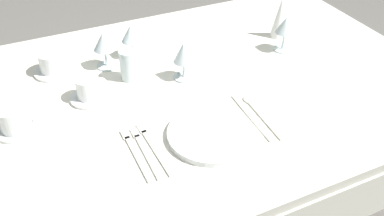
# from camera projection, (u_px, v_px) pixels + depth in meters

# --- Properties ---
(dining_table) EXTENTS (1.80, 1.11, 0.74)m
(dining_table) POSITION_uv_depth(u_px,v_px,m) (177.00, 109.00, 1.43)
(dining_table) COLOR silver
(dining_table) RESTS_ON ground
(dinner_plate) EXTENTS (0.25, 0.25, 0.02)m
(dinner_plate) POSITION_uv_depth(u_px,v_px,m) (210.00, 134.00, 1.19)
(dinner_plate) COLOR white
(dinner_plate) RESTS_ON dining_table
(fork_outer) EXTENTS (0.03, 0.23, 0.00)m
(fork_outer) POSITION_uv_depth(u_px,v_px,m) (153.00, 146.00, 1.16)
(fork_outer) COLOR beige
(fork_outer) RESTS_ON dining_table
(fork_inner) EXTENTS (0.02, 0.22, 0.00)m
(fork_inner) POSITION_uv_depth(u_px,v_px,m) (144.00, 150.00, 1.15)
(fork_inner) COLOR beige
(fork_inner) RESTS_ON dining_table
(fork_salad) EXTENTS (0.02, 0.22, 0.00)m
(fork_salad) POSITION_uv_depth(u_px,v_px,m) (135.00, 152.00, 1.14)
(fork_salad) COLOR beige
(fork_salad) RESTS_ON dining_table
(dinner_knife) EXTENTS (0.02, 0.24, 0.00)m
(dinner_knife) POSITION_uv_depth(u_px,v_px,m) (252.00, 118.00, 1.26)
(dinner_knife) COLOR beige
(dinner_knife) RESTS_ON dining_table
(spoon_soup) EXTENTS (0.03, 0.23, 0.01)m
(spoon_soup) POSITION_uv_depth(u_px,v_px,m) (258.00, 112.00, 1.29)
(spoon_soup) COLOR beige
(spoon_soup) RESTS_ON dining_table
(saucer_left) EXTENTS (0.12, 0.12, 0.01)m
(saucer_left) POSITION_uv_depth(u_px,v_px,m) (18.00, 128.00, 1.22)
(saucer_left) COLOR white
(saucer_left) RESTS_ON dining_table
(coffee_cup_left) EXTENTS (0.11, 0.09, 0.07)m
(coffee_cup_left) POSITION_uv_depth(u_px,v_px,m) (14.00, 117.00, 1.19)
(coffee_cup_left) COLOR white
(coffee_cup_left) RESTS_ON saucer_left
(saucer_right) EXTENTS (0.12, 0.12, 0.01)m
(saucer_right) POSITION_uv_depth(u_px,v_px,m) (90.00, 97.00, 1.34)
(saucer_right) COLOR white
(saucer_right) RESTS_ON dining_table
(coffee_cup_right) EXTENTS (0.10, 0.08, 0.07)m
(coffee_cup_right) POSITION_uv_depth(u_px,v_px,m) (89.00, 87.00, 1.32)
(coffee_cup_right) COLOR white
(coffee_cup_right) RESTS_ON saucer_right
(saucer_far) EXTENTS (0.14, 0.14, 0.01)m
(saucer_far) POSITION_uv_depth(u_px,v_px,m) (54.00, 71.00, 1.46)
(saucer_far) COLOR white
(saucer_far) RESTS_ON dining_table
(coffee_cup_far) EXTENTS (0.11, 0.09, 0.07)m
(coffee_cup_far) POSITION_uv_depth(u_px,v_px,m) (52.00, 61.00, 1.44)
(coffee_cup_far) COLOR white
(coffee_cup_far) RESTS_ON saucer_far
(wine_glass_centre) EXTENTS (0.07, 0.07, 0.14)m
(wine_glass_centre) POSITION_uv_depth(u_px,v_px,m) (184.00, 55.00, 1.38)
(wine_glass_centre) COLOR silver
(wine_glass_centre) RESTS_ON dining_table
(wine_glass_left) EXTENTS (0.07, 0.07, 0.12)m
(wine_glass_left) POSITION_uv_depth(u_px,v_px,m) (131.00, 35.00, 1.50)
(wine_glass_left) COLOR silver
(wine_glass_left) RESTS_ON dining_table
(wine_glass_right) EXTENTS (0.07, 0.07, 0.13)m
(wine_glass_right) POSITION_uv_depth(u_px,v_px,m) (104.00, 43.00, 1.44)
(wine_glass_right) COLOR silver
(wine_glass_right) RESTS_ON dining_table
(wine_glass_far) EXTENTS (0.07, 0.07, 0.13)m
(wine_glass_far) POSITION_uv_depth(u_px,v_px,m) (285.00, 27.00, 1.53)
(wine_glass_far) COLOR silver
(wine_glass_far) RESTS_ON dining_table
(drink_tumbler) EXTENTS (0.06, 0.06, 0.11)m
(drink_tumbler) POSITION_uv_depth(u_px,v_px,m) (129.00, 67.00, 1.41)
(drink_tumbler) COLOR silver
(drink_tumbler) RESTS_ON dining_table
(napkin_folded) EXTENTS (0.06, 0.06, 0.17)m
(napkin_folded) POSITION_uv_depth(u_px,v_px,m) (280.00, 17.00, 1.62)
(napkin_folded) COLOR white
(napkin_folded) RESTS_ON dining_table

